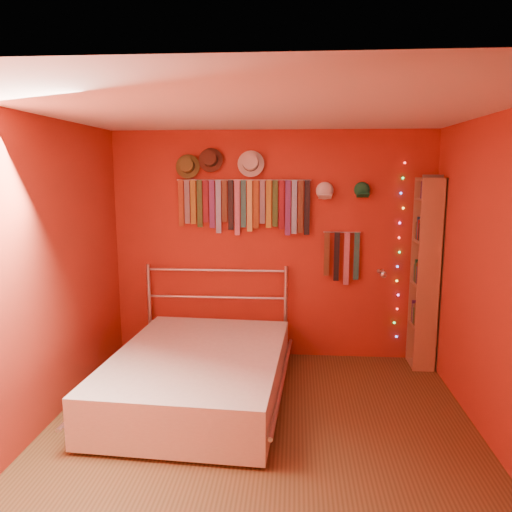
% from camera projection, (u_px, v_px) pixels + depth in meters
% --- Properties ---
extents(ground, '(3.50, 3.50, 0.00)m').
position_uv_depth(ground, '(260.00, 433.00, 3.99)').
color(ground, '#4E361B').
rests_on(ground, ground).
extents(back_wall, '(3.50, 0.02, 2.50)m').
position_uv_depth(back_wall, '(272.00, 246.00, 5.50)').
color(back_wall, '#A5241A').
rests_on(back_wall, ground).
extents(right_wall, '(0.02, 3.50, 2.50)m').
position_uv_depth(right_wall, '(499.00, 284.00, 3.64)').
color(right_wall, '#A5241A').
rests_on(right_wall, ground).
extents(left_wall, '(0.02, 3.50, 2.50)m').
position_uv_depth(left_wall, '(38.00, 276.00, 3.91)').
color(left_wall, '#A5241A').
rests_on(left_wall, ground).
extents(ceiling, '(3.50, 3.50, 0.02)m').
position_uv_depth(ceiling, '(261.00, 110.00, 3.57)').
color(ceiling, white).
rests_on(ceiling, back_wall).
extents(tie_rack, '(1.45, 0.03, 0.60)m').
position_uv_depth(tie_rack, '(245.00, 204.00, 5.37)').
color(tie_rack, silver).
rests_on(tie_rack, back_wall).
extents(small_tie_rack, '(0.40, 0.03, 0.58)m').
position_uv_depth(small_tie_rack, '(342.00, 255.00, 5.39)').
color(small_tie_rack, silver).
rests_on(small_tie_rack, back_wall).
extents(fedora_olive, '(0.26, 0.14, 0.26)m').
position_uv_depth(fedora_olive, '(187.00, 166.00, 5.33)').
color(fedora_olive, brown).
rests_on(fedora_olive, back_wall).
extents(fedora_brown, '(0.26, 0.14, 0.26)m').
position_uv_depth(fedora_brown, '(210.00, 159.00, 5.30)').
color(fedora_brown, '#4C271B').
rests_on(fedora_brown, back_wall).
extents(fedora_white, '(0.28, 0.15, 0.28)m').
position_uv_depth(fedora_white, '(251.00, 163.00, 5.27)').
color(fedora_white, silver).
rests_on(fedora_white, back_wall).
extents(cap_white, '(0.18, 0.23, 0.18)m').
position_uv_depth(cap_white, '(325.00, 191.00, 5.30)').
color(cap_white, white).
rests_on(cap_white, back_wall).
extents(cap_green, '(0.17, 0.22, 0.17)m').
position_uv_depth(cap_green, '(362.00, 190.00, 5.26)').
color(cap_green, '#17683A').
rests_on(cap_green, back_wall).
extents(fairy_lights, '(0.06, 0.02, 1.92)m').
position_uv_depth(fairy_lights, '(399.00, 252.00, 5.36)').
color(fairy_lights, '#FF3333').
rests_on(fairy_lights, back_wall).
extents(reading_lamp, '(0.08, 0.33, 0.10)m').
position_uv_depth(reading_lamp, '(383.00, 274.00, 5.20)').
color(reading_lamp, silver).
rests_on(reading_lamp, back_wall).
extents(bookshelf, '(0.25, 0.34, 2.00)m').
position_uv_depth(bookshelf, '(429.00, 273.00, 5.19)').
color(bookshelf, '#A9724C').
rests_on(bookshelf, ground).
extents(bed, '(1.69, 2.19, 1.04)m').
position_uv_depth(bed, '(199.00, 374.00, 4.55)').
color(bed, silver).
rests_on(bed, ground).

